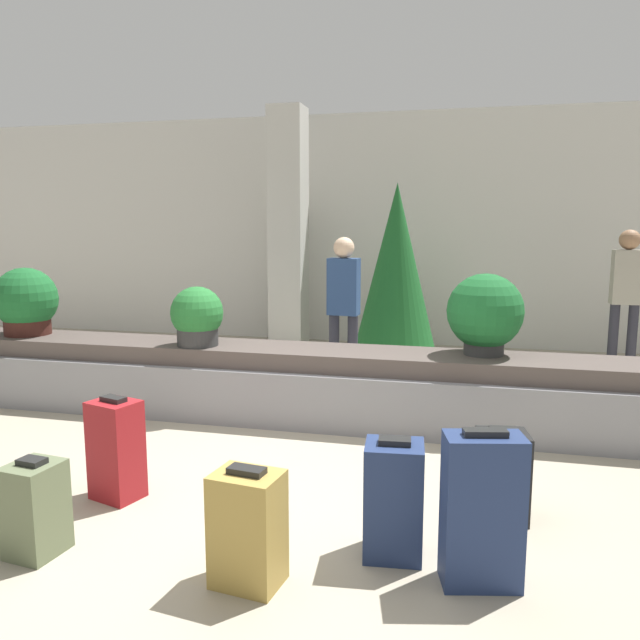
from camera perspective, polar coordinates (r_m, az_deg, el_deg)
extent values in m
plane|color=#9E937F|center=(4.12, -5.31, -15.50)|extent=(18.00, 18.00, 0.00)
cube|color=beige|center=(8.88, 5.68, 8.19)|extent=(18.00, 0.06, 3.20)
cube|color=gray|center=(5.45, 0.00, -6.68)|extent=(8.02, 0.77, 0.47)
cube|color=#4C423D|center=(5.38, 0.00, -3.45)|extent=(7.70, 0.61, 0.15)
cube|color=beige|center=(8.43, -2.91, 8.18)|extent=(0.45, 0.45, 3.20)
cube|color=#5B6647|center=(3.65, -24.58, -15.45)|extent=(0.27, 0.29, 0.49)
cube|color=black|center=(3.56, -24.85, -11.65)|extent=(0.14, 0.11, 0.03)
cube|color=black|center=(3.84, 16.27, -13.53)|extent=(0.32, 0.29, 0.52)
cube|color=black|center=(3.75, 16.45, -9.66)|extent=(0.17, 0.11, 0.03)
cube|color=navy|center=(3.14, 14.60, -16.53)|extent=(0.40, 0.28, 0.73)
cube|color=black|center=(3.00, 14.88, -9.93)|extent=(0.21, 0.11, 0.03)
cube|color=#A3843D|center=(3.11, -6.63, -18.45)|extent=(0.35, 0.28, 0.55)
cube|color=black|center=(2.99, -6.73, -13.51)|extent=(0.18, 0.11, 0.03)
cube|color=maroon|center=(4.13, -18.14, -11.22)|extent=(0.34, 0.30, 0.62)
cube|color=black|center=(4.03, -18.37, -6.88)|extent=(0.17, 0.12, 0.03)
cube|color=navy|center=(3.33, 6.75, -16.02)|extent=(0.32, 0.29, 0.60)
cube|color=black|center=(3.21, 6.85, -10.94)|extent=(0.17, 0.11, 0.03)
cylinder|color=#2D2D2D|center=(5.59, -11.12, -1.46)|extent=(0.36, 0.36, 0.17)
sphere|color=#236B2D|center=(5.56, -11.19, 0.66)|extent=(0.46, 0.46, 0.46)
cylinder|color=#2D2D2D|center=(5.29, 14.75, -2.06)|extent=(0.32, 0.32, 0.19)
sphere|color=#195B28|center=(5.25, 14.86, 0.77)|extent=(0.62, 0.62, 0.62)
cylinder|color=#381914|center=(6.67, -25.17, -0.41)|extent=(0.43, 0.43, 0.18)
sphere|color=#195B28|center=(6.64, -25.31, 1.78)|extent=(0.60, 0.60, 0.60)
cylinder|color=#282833|center=(6.62, 1.30, -2.68)|extent=(0.11, 0.11, 0.75)
cylinder|color=#282833|center=(6.59, 3.00, -2.75)|extent=(0.11, 0.11, 0.75)
cube|color=navy|center=(6.50, 2.18, 3.07)|extent=(0.33, 0.20, 0.59)
sphere|color=beige|center=(6.48, 2.20, 6.63)|extent=(0.22, 0.22, 0.22)
cylinder|color=#282833|center=(7.97, 25.22, -1.43)|extent=(0.11, 0.11, 0.78)
cylinder|color=#282833|center=(8.02, 26.61, -1.48)|extent=(0.11, 0.11, 0.78)
cube|color=gray|center=(7.91, 26.26, 3.54)|extent=(0.33, 0.19, 0.62)
sphere|color=#936B4C|center=(7.89, 26.47, 6.59)|extent=(0.23, 0.23, 0.23)
cylinder|color=#4C331E|center=(7.67, 6.81, -3.31)|extent=(0.16, 0.16, 0.18)
cone|color=#195623|center=(7.52, 6.96, 4.80)|extent=(0.98, 0.98, 1.99)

